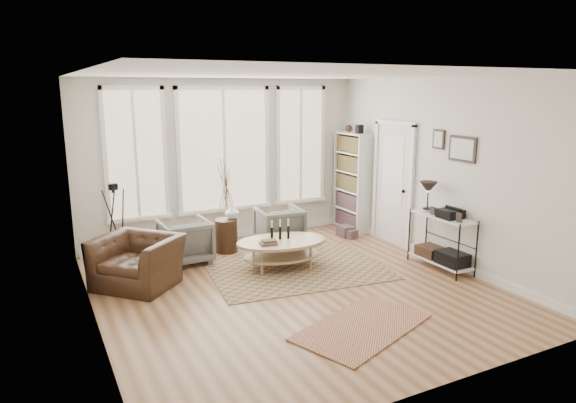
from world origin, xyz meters
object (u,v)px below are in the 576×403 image
armchair_right (279,227)px  accent_chair (137,262)px  low_shelf (441,236)px  side_table (226,208)px  coffee_table (281,246)px  bookcase (352,181)px  armchair_left (185,241)px

armchair_right → accent_chair: size_ratio=0.71×
low_shelf → accent_chair: low_shelf is taller
low_shelf → accent_chair: (-4.30, 1.40, -0.16)m
armchair_right → side_table: (-0.95, 0.10, 0.41)m
low_shelf → coffee_table: (-2.18, 1.12, -0.16)m
bookcase → side_table: size_ratio=1.31×
bookcase → coffee_table: bookcase is taller
accent_chair → side_table: bearing=74.2°
accent_chair → armchair_left: bearing=83.4°
low_shelf → armchair_right: 2.76m
armchair_left → armchair_right: armchair_left is taller
bookcase → accent_chair: bookcase is taller
low_shelf → armchair_right: bearing=128.0°
coffee_table → armchair_right: size_ratio=1.98×
coffee_table → accent_chair: accent_chair is taller
side_table → accent_chair: (-1.65, -0.88, -0.40)m
low_shelf → armchair_right: size_ratio=1.71×
bookcase → side_table: bookcase is taller
low_shelf → armchair_left: bearing=148.9°
coffee_table → armchair_left: bearing=142.6°
side_table → armchair_left: bearing=-164.7°
low_shelf → coffee_table: bearing=152.9°
low_shelf → bookcase: bearing=88.7°
low_shelf → coffee_table: 2.46m
armchair_left → accent_chair: accent_chair is taller
armchair_left → accent_chair: 1.10m
bookcase → accent_chair: (-4.35, -1.12, -0.60)m
coffee_table → armchair_right: (0.48, 1.06, -0.00)m
coffee_table → armchair_left: (-1.24, 0.95, 0.00)m
low_shelf → armchair_right: (-1.70, 2.17, -0.16)m
low_shelf → armchair_left: low_shelf is taller
low_shelf → side_table: (-2.65, 2.28, 0.24)m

